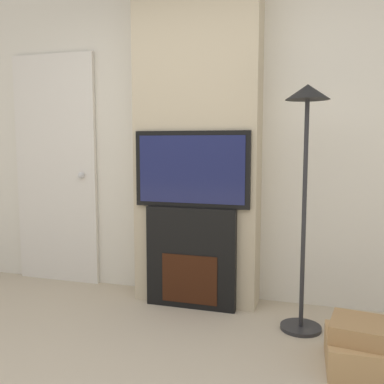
{
  "coord_description": "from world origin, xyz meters",
  "views": [
    {
      "loc": [
        0.96,
        -1.45,
        1.29
      ],
      "look_at": [
        0.0,
        1.7,
        0.92
      ],
      "focal_mm": 40.0,
      "sensor_mm": 36.0,
      "label": 1
    }
  ],
  "objects_px": {
    "television": "(192,169)",
    "fireplace": "(192,257)",
    "floor_lamp": "(306,148)",
    "box_stack": "(370,348)"
  },
  "relations": [
    {
      "from": "fireplace",
      "to": "floor_lamp",
      "type": "relative_size",
      "value": 0.48
    },
    {
      "from": "fireplace",
      "to": "television",
      "type": "bearing_deg",
      "value": -90.0
    },
    {
      "from": "fireplace",
      "to": "floor_lamp",
      "type": "bearing_deg",
      "value": -12.94
    },
    {
      "from": "fireplace",
      "to": "television",
      "type": "xyz_separation_m",
      "value": [
        0.0,
        -0.0,
        0.7
      ]
    },
    {
      "from": "television",
      "to": "floor_lamp",
      "type": "bearing_deg",
      "value": -12.81
    },
    {
      "from": "television",
      "to": "fireplace",
      "type": "bearing_deg",
      "value": 90.0
    },
    {
      "from": "television",
      "to": "floor_lamp",
      "type": "distance_m",
      "value": 0.89
    },
    {
      "from": "fireplace",
      "to": "television",
      "type": "relative_size",
      "value": 0.87
    },
    {
      "from": "fireplace",
      "to": "box_stack",
      "type": "bearing_deg",
      "value": -26.72
    },
    {
      "from": "television",
      "to": "box_stack",
      "type": "distance_m",
      "value": 1.71
    }
  ]
}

